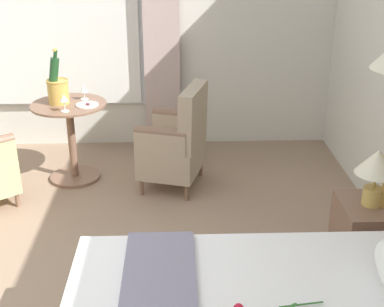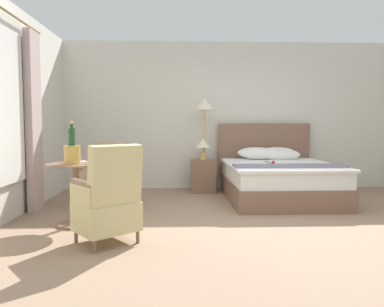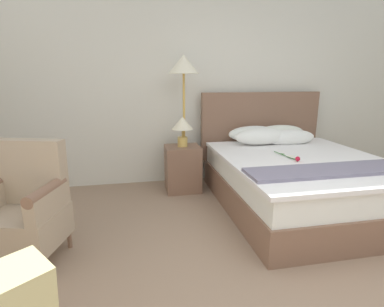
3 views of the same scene
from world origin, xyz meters
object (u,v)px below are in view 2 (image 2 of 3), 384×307
side_table_round (76,190)px  armchair_by_window (107,178)px  bedside_lamp (203,145)px  champagne_bucket (72,151)px  floor_lamp_brass (205,112)px  snack_plate (85,161)px  nightstand (203,176)px  armchair_facing_bed (109,201)px  wine_glass_near_bucket (94,154)px  bed (277,178)px  wine_glass_near_edge (68,155)px

side_table_round → armchair_by_window: (0.18, 0.96, 0.01)m
bedside_lamp → champagne_bucket: bearing=-126.3°
champagne_bucket → armchair_by_window: champagne_bucket is taller
bedside_lamp → armchair_by_window: (-1.46, -1.21, -0.41)m
floor_lamp_brass → snack_plate: size_ratio=8.47×
nightstand → armchair_facing_bed: (-1.13, -2.90, 0.14)m
champagne_bucket → wine_glass_near_bucket: (0.23, 0.10, -0.04)m
side_table_round → armchair_facing_bed: bearing=-55.2°
nightstand → floor_lamp_brass: bearing=61.9°
nightstand → armchair_by_window: size_ratio=0.62×
floor_lamp_brass → wine_glass_near_bucket: bearing=-123.4°
bed → bedside_lamp: size_ratio=5.64×
bed → nightstand: bed is taller
floor_lamp_brass → snack_plate: floor_lamp_brass is taller
wine_glass_near_edge → bed: bearing=25.3°
champagne_bucket → bedside_lamp: bearing=53.7°
bed → floor_lamp_brass: floor_lamp_brass is taller
bed → snack_plate: bearing=-154.1°
armchair_by_window → champagne_bucket: bearing=-100.8°
wine_glass_near_bucket → floor_lamp_brass: bearing=56.6°
nightstand → wine_glass_near_edge: wine_glass_near_edge is taller
bedside_lamp → bed: bearing=-30.1°
nightstand → bedside_lamp: size_ratio=1.56×
snack_plate → armchair_by_window: bearing=80.9°
bed → side_table_round: size_ratio=2.85×
floor_lamp_brass → armchair_facing_bed: 3.33m
floor_lamp_brass → snack_plate: bearing=-128.2°
floor_lamp_brass → side_table_round: (-1.67, -2.22, -1.01)m
bed → wine_glass_near_edge: bearing=-154.7°
bedside_lamp → champagne_bucket: champagne_bucket is taller
nightstand → champagne_bucket: bearing=-126.3°
nightstand → snack_plate: snack_plate is taller
side_table_round → snack_plate: bearing=71.1°
side_table_round → armchair_facing_bed: (0.51, -0.73, 0.01)m
side_table_round → wine_glass_near_edge: size_ratio=5.45×
armchair_facing_bed → nightstand: bearing=68.7°
side_table_round → armchair_facing_bed: armchair_facing_bed is taller
bed → wine_glass_near_edge: size_ratio=15.53×
bedside_lamp → armchair_facing_bed: bearing=-111.3°
wine_glass_near_bucket → snack_plate: wine_glass_near_bucket is taller
wine_glass_near_edge → armchair_facing_bed: armchair_facing_bed is taller
wine_glass_near_edge → armchair_by_window: armchair_by_window is taller
nightstand → floor_lamp_brass: 1.14m
side_table_round → snack_plate: 0.37m
side_table_round → bed: bearing=28.3°
bedside_lamp → wine_glass_near_bucket: size_ratio=2.47×
wine_glass_near_edge → armchair_facing_bed: bearing=-53.9°
armchair_by_window → wine_glass_near_edge: bearing=-110.0°
wine_glass_near_bucket → armchair_by_window: armchair_by_window is taller
wine_glass_near_bucket → side_table_round: bearing=-177.0°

